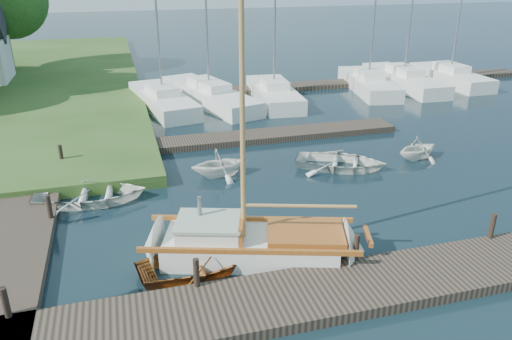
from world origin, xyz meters
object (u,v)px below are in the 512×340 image
object	(u,v)px
mooring_post_2	(356,247)
marina_boat_5	(404,78)
mooring_post_3	(492,226)
tender_c	(341,160)
mooring_post_0	(6,303)
marina_boat_4	(368,82)
mooring_post_1	(196,273)
tender_d	(419,146)
marina_boat_0	(163,98)
dinghy	(204,257)
tender_a	(90,192)
marina_boat_1	(209,94)
mooring_post_5	(61,154)
sailboat	(256,246)
marina_boat_6	(450,76)
marina_boat_2	(274,92)
tender_b	(220,161)
mooring_post_4	(49,207)

from	to	relation	value
mooring_post_2	marina_boat_5	bearing A→B (deg)	55.83
mooring_post_3	tender_c	bearing A→B (deg)	103.94
mooring_post_3	tender_c	xyz separation A→B (m)	(-1.73, 6.98, -0.31)
mooring_post_0	marina_boat_4	world-z (taller)	marina_boat_4
mooring_post_1	tender_d	distance (m)	13.15
marina_boat_0	marina_boat_5	world-z (taller)	marina_boat_5
dinghy	tender_c	size ratio (longest dim) A/B	1.00
mooring_post_2	tender_d	bearing A→B (deg)	47.48
mooring_post_0	tender_c	world-z (taller)	mooring_post_0
tender_a	tender_d	distance (m)	13.87
marina_boat_1	tender_d	bearing A→B (deg)	-165.81
mooring_post_0	tender_d	size ratio (longest dim) A/B	0.37
mooring_post_3	dinghy	xyz separation A→B (m)	(-8.61, 1.16, -0.31)
marina_boat_1	mooring_post_3	bearing A→B (deg)	178.18
mooring_post_2	mooring_post_5	xyz separation A→B (m)	(-8.50, 10.00, 0.00)
mooring_post_2	sailboat	size ratio (longest dim) A/B	0.08
marina_boat_6	mooring_post_1	bearing A→B (deg)	131.85
marina_boat_4	marina_boat_2	bearing A→B (deg)	108.23
dinghy	marina_boat_0	bearing A→B (deg)	-10.55
tender_a	tender_b	bearing A→B (deg)	-71.64
mooring_post_1	mooring_post_4	bearing A→B (deg)	128.66
mooring_post_0	tender_c	xyz separation A→B (m)	(11.77, 6.98, -0.31)
tender_a	marina_boat_5	distance (m)	24.43
sailboat	tender_b	bearing A→B (deg)	105.36
mooring_post_2	marina_boat_6	bearing A→B (deg)	48.94
marina_boat_1	marina_boat_4	xyz separation A→B (m)	(10.98, 0.27, 0.02)
mooring_post_5	dinghy	bearing A→B (deg)	-63.56
marina_boat_1	marina_boat_6	world-z (taller)	marina_boat_1
mooring_post_4	marina_boat_6	world-z (taller)	marina_boat_6
sailboat	tender_c	world-z (taller)	sailboat
dinghy	marina_boat_6	distance (m)	27.99
mooring_post_1	mooring_post_4	world-z (taller)	same
marina_boat_1	marina_boat_6	xyz separation A→B (m)	(17.56, 0.53, 0.01)
mooring_post_1	mooring_post_3	bearing A→B (deg)	0.00
marina_boat_0	marina_boat_6	world-z (taller)	marina_boat_0
dinghy	marina_boat_1	xyz separation A→B (m)	(3.55, 17.84, 0.17)
mooring_post_4	tender_b	size ratio (longest dim) A/B	0.34
mooring_post_3	mooring_post_1	bearing A→B (deg)	180.00
tender_a	marina_boat_0	size ratio (longest dim) A/B	0.35
mooring_post_1	tender_a	size ratio (longest dim) A/B	0.20
marina_boat_1	marina_boat_6	size ratio (longest dim) A/B	1.06
mooring_post_2	marina_boat_4	size ratio (longest dim) A/B	0.07
mooring_post_1	tender_d	size ratio (longest dim) A/B	0.37
tender_b	marina_boat_1	distance (m)	11.51
tender_c	marina_boat_1	size ratio (longest dim) A/B	0.38
mooring_post_0	dinghy	xyz separation A→B (m)	(4.89, 1.16, -0.31)
tender_b	marina_boat_0	world-z (taller)	marina_boat_0
sailboat	tender_d	xyz separation A→B (m)	(9.06, 5.75, 0.23)
marina_boat_2	marina_boat_6	bearing A→B (deg)	-80.03
mooring_post_5	marina_boat_6	xyz separation A→B (m)	(25.51, 9.53, -0.14)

